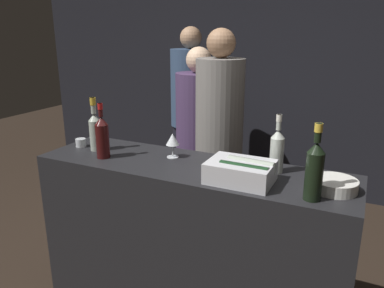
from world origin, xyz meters
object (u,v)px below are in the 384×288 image
at_px(champagne_bottle, 315,169).
at_px(person_grey_polo, 191,109).
at_px(red_wine_bottle_tall, 102,136).
at_px(person_in_hoodie, 219,135).
at_px(candle_votive, 81,143).
at_px(person_blond_tee, 198,134).
at_px(white_wine_bottle, 277,149).
at_px(wine_glass, 173,140).
at_px(bowl_white, 334,185).
at_px(ice_bin_with_bottles, 242,171).
at_px(rose_wine_bottle, 95,129).

bearing_deg(champagne_bottle, person_grey_polo, 129.94).
bearing_deg(red_wine_bottle_tall, person_in_hoodie, 64.73).
distance_m(candle_votive, person_blond_tee, 1.09).
relative_size(white_wine_bottle, person_grey_polo, 0.18).
bearing_deg(champagne_bottle, wine_glass, 163.77).
bearing_deg(person_blond_tee, wine_glass, -111.53).
bearing_deg(person_blond_tee, bowl_white, -78.10).
xyz_separation_m(ice_bin_with_bottles, champagne_bottle, (0.35, -0.06, 0.09)).
bearing_deg(white_wine_bottle, candle_votive, -175.83).
bearing_deg(person_in_hoodie, person_blond_tee, -141.46).
height_order(wine_glass, person_blond_tee, person_blond_tee).
distance_m(wine_glass, person_blond_tee, 1.00).
relative_size(candle_votive, white_wine_bottle, 0.21).
xyz_separation_m(wine_glass, person_blond_tee, (-0.26, 0.94, -0.23)).
distance_m(person_in_hoodie, person_grey_polo, 1.01).
bearing_deg(rose_wine_bottle, person_grey_polo, 92.87).
height_order(red_wine_bottle_tall, rose_wine_bottle, rose_wine_bottle).
bearing_deg(white_wine_bottle, wine_glass, -177.91).
xyz_separation_m(bowl_white, red_wine_bottle_tall, (-1.30, -0.08, 0.10)).
bearing_deg(wine_glass, person_in_hoodie, 87.30).
bearing_deg(ice_bin_with_bottles, red_wine_bottle_tall, 179.79).
height_order(white_wine_bottle, person_blond_tee, person_blond_tee).
xyz_separation_m(wine_glass, person_in_hoodie, (0.03, 0.68, -0.13)).
xyz_separation_m(wine_glass, white_wine_bottle, (0.62, 0.02, 0.02)).
distance_m(person_in_hoodie, person_blond_tee, 0.40).
bearing_deg(ice_bin_with_bottles, person_blond_tee, 123.95).
relative_size(ice_bin_with_bottles, champagne_bottle, 0.92).
bearing_deg(candle_votive, champagne_bottle, -6.74).
xyz_separation_m(bowl_white, champagne_bottle, (-0.08, -0.15, 0.12)).
distance_m(white_wine_bottle, red_wine_bottle_tall, 1.02).
bearing_deg(person_in_hoodie, champagne_bottle, 31.43).
height_order(rose_wine_bottle, person_blond_tee, person_blond_tee).
bearing_deg(wine_glass, candle_votive, -173.86).
relative_size(ice_bin_with_bottles, white_wine_bottle, 1.03).
xyz_separation_m(red_wine_bottle_tall, champagne_bottle, (1.22, -0.06, 0.01)).
bearing_deg(wine_glass, rose_wine_bottle, -170.59).
distance_m(wine_glass, candle_votive, 0.66).
distance_m(white_wine_bottle, person_in_hoodie, 0.89).
relative_size(champagne_bottle, rose_wine_bottle, 1.05).
distance_m(person_blond_tee, person_grey_polo, 0.63).
distance_m(ice_bin_with_bottles, rose_wine_bottle, 1.02).
height_order(wine_glass, person_in_hoodie, person_in_hoodie).
distance_m(bowl_white, white_wine_bottle, 0.35).
height_order(red_wine_bottle_tall, person_grey_polo, person_grey_polo).
bearing_deg(wine_glass, champagne_bottle, -16.23).
bearing_deg(candle_votive, person_grey_polo, 87.69).
xyz_separation_m(white_wine_bottle, person_grey_polo, (-1.21, 1.45, -0.15)).
bearing_deg(person_in_hoodie, bowl_white, 39.04).
xyz_separation_m(candle_votive, rose_wine_bottle, (0.14, -0.01, 0.11)).
height_order(red_wine_bottle_tall, champagne_bottle, champagne_bottle).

